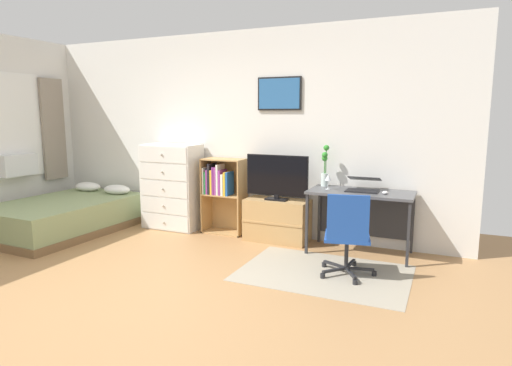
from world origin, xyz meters
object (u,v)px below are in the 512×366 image
at_px(bed, 65,215).
at_px(laptop, 363,185).
at_px(television, 277,178).
at_px(bookshelf, 222,189).
at_px(computer_mouse, 385,193).
at_px(bamboo_vase, 325,168).
at_px(office_chair, 347,233).
at_px(dresser, 172,187).
at_px(desk, 362,202).
at_px(tv_stand, 277,220).
at_px(wine_glass, 328,178).

relative_size(bed, laptop, 4.97).
xyz_separation_m(bed, television, (2.86, 0.76, 0.60)).
bearing_deg(bookshelf, bed, -157.74).
bearing_deg(computer_mouse, bamboo_vase, 162.47).
xyz_separation_m(bed, laptop, (3.94, 0.76, 0.58)).
height_order(bookshelf, office_chair, bookshelf).
xyz_separation_m(dresser, desk, (2.66, 0.00, 0.00)).
height_order(tv_stand, television, television).
xyz_separation_m(dresser, television, (1.59, -0.01, 0.23)).
xyz_separation_m(bed, bookshelf, (2.03, 0.83, 0.38)).
distance_m(tv_stand, desk, 1.12).
bearing_deg(desk, dresser, -179.99).
bearing_deg(television, wine_glass, -8.71).
bearing_deg(office_chair, desk, 79.20).
relative_size(dresser, computer_mouse, 11.50).
bearing_deg(computer_mouse, television, 174.47).
distance_m(dresser, bookshelf, 0.76).
bearing_deg(bookshelf, desk, -1.85).
height_order(bed, computer_mouse, computer_mouse).
bearing_deg(wine_glass, bookshelf, 173.45).
height_order(office_chair, laptop, laptop).
distance_m(bookshelf, bamboo_vase, 1.46).
relative_size(computer_mouse, wine_glass, 0.58).
xyz_separation_m(dresser, tv_stand, (1.59, 0.02, -0.33)).
bearing_deg(laptop, desk, 139.39).
xyz_separation_m(desk, office_chair, (0.03, -0.89, -0.15)).
distance_m(television, desk, 1.09).
relative_size(bed, computer_mouse, 19.32).
xyz_separation_m(television, office_chair, (1.10, -0.89, -0.37)).
bearing_deg(bed, bookshelf, 23.77).
height_order(tv_stand, bamboo_vase, bamboo_vase).
relative_size(bed, desk, 1.71).
height_order(office_chair, bamboo_vase, bamboo_vase).
bearing_deg(desk, television, -179.57).
bearing_deg(desk, tv_stand, 179.23).
bearing_deg(television, bookshelf, 175.25).
relative_size(bookshelf, tv_stand, 1.26).
height_order(bookshelf, television, television).
height_order(office_chair, computer_mouse, office_chair).
bearing_deg(bookshelf, computer_mouse, -5.23).
xyz_separation_m(desk, computer_mouse, (0.27, -0.14, 0.15)).
xyz_separation_m(bed, bamboo_vase, (3.45, 0.87, 0.74)).
distance_m(dresser, computer_mouse, 2.94).
bearing_deg(tv_stand, desk, -0.77).
relative_size(tv_stand, office_chair, 0.94).
height_order(television, office_chair, television).
relative_size(dresser, office_chair, 1.39).
distance_m(bed, laptop, 4.06).
distance_m(bed, desk, 4.02).
bearing_deg(office_chair, computer_mouse, 59.38).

